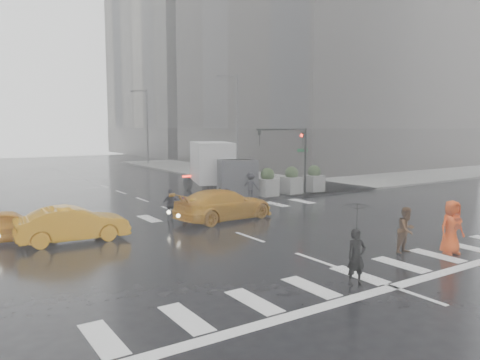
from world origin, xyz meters
TOP-DOWN VIEW (x-y plane):
  - ground at (0.00, 0.00)m, footprint 120.00×120.00m
  - sidewalk_ne at (19.50, 17.50)m, footprint 35.00×35.00m
  - building_ne at (29.00, 27.00)m, footprint 26.05×26.05m
  - building_ne_far at (29.00, 56.00)m, footprint 26.05×26.05m
  - road_markings at (0.00, 0.00)m, footprint 18.00×48.00m
  - traffic_signal_pole at (9.01, 8.01)m, footprint 4.45×0.42m
  - street_lamp_near at (10.87, 18.00)m, footprint 2.15×0.22m
  - street_lamp_far at (10.87, 38.00)m, footprint 2.15×0.22m
  - planter_west at (7.00, 8.20)m, footprint 1.10×1.10m
  - planter_mid at (9.00, 8.20)m, footprint 1.10×1.10m
  - planter_east at (11.00, 8.20)m, footprint 1.10×1.10m
  - pedestrian_black at (-0.73, -6.54)m, footprint 1.18×1.19m
  - pedestrian_brown at (3.39, -5.14)m, footprint 0.88×0.71m
  - pedestrian_orange at (4.64, -6.11)m, footprint 1.09×0.85m
  - pedestrian_far_a at (-1.27, 5.00)m, footprint 0.99×0.69m
  - pedestrian_far_b at (5.80, 8.34)m, footprint 1.22×1.21m
  - taxi_front at (-8.57, 4.67)m, footprint 4.00×1.99m
  - taxi_mid at (-6.35, 3.26)m, footprint 4.40×1.76m
  - taxi_rear at (0.99, 3.69)m, footprint 4.84×2.65m
  - box_truck at (5.52, 11.88)m, footprint 2.47×6.58m

SIDE VIEW (x-z plane):
  - ground at x=0.00m, z-range 0.00..0.00m
  - road_markings at x=0.00m, z-range 0.00..0.01m
  - sidewalk_ne at x=19.50m, z-range 0.00..0.15m
  - taxi_front at x=-8.57m, z-range 0.00..1.31m
  - taxi_mid at x=-6.35m, z-range 0.00..1.42m
  - taxi_rear at x=0.99m, z-range 0.00..1.52m
  - pedestrian_far_a at x=-1.27m, z-range 0.00..1.57m
  - pedestrian_brown at x=3.39m, z-range 0.00..1.70m
  - pedestrian_far_b at x=5.80m, z-range 0.00..1.72m
  - planter_west at x=7.00m, z-range 0.08..1.88m
  - planter_mid at x=9.00m, z-range 0.08..1.88m
  - planter_east at x=11.00m, z-range 0.08..1.88m
  - pedestrian_orange at x=4.64m, z-range 0.00..1.96m
  - pedestrian_black at x=-0.73m, z-range 0.40..2.83m
  - box_truck at x=5.52m, z-range 0.12..3.61m
  - traffic_signal_pole at x=9.01m, z-range 0.97..5.47m
  - street_lamp_near at x=10.87m, z-range 0.45..9.45m
  - street_lamp_far at x=10.87m, z-range 0.45..9.45m
  - building_ne_far at x=29.00m, z-range -1.73..34.27m
  - building_ne at x=29.00m, z-range -1.79..40.21m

